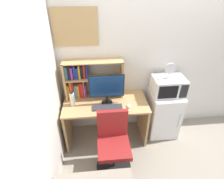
# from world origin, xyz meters

# --- Properties ---
(wall_back) EXTENTS (6.40, 0.04, 2.60)m
(wall_back) POSITION_xyz_m (0.40, 0.02, 1.30)
(wall_back) COLOR silver
(wall_back) RESTS_ON ground_plane
(wall_left) EXTENTS (0.04, 4.40, 2.60)m
(wall_left) POSITION_xyz_m (-1.62, -1.60, 1.30)
(wall_left) COLOR silver
(wall_left) RESTS_ON ground_plane
(desk) EXTENTS (1.32, 0.64, 0.77)m
(desk) POSITION_xyz_m (-0.89, -0.32, 0.54)
(desk) COLOR tan
(desk) RESTS_ON ground_plane
(hutch_bookshelf) EXTENTS (0.91, 0.23, 0.62)m
(hutch_bookshelf) POSITION_xyz_m (-1.21, -0.10, 1.09)
(hutch_bookshelf) COLOR tan
(hutch_bookshelf) RESTS_ON desk
(monitor) EXTENTS (0.53, 0.17, 0.49)m
(monitor) POSITION_xyz_m (-0.87, -0.34, 1.05)
(monitor) COLOR black
(monitor) RESTS_ON desk
(keyboard) EXTENTS (0.45, 0.13, 0.02)m
(keyboard) POSITION_xyz_m (-0.87, -0.47, 0.78)
(keyboard) COLOR #333338
(keyboard) RESTS_ON desk
(computer_mouse) EXTENTS (0.06, 0.09, 0.03)m
(computer_mouse) POSITION_xyz_m (-0.55, -0.47, 0.79)
(computer_mouse) COLOR silver
(computer_mouse) RESTS_ON desk
(water_bottle) EXTENTS (0.07, 0.07, 0.23)m
(water_bottle) POSITION_xyz_m (-1.39, -0.34, 0.88)
(water_bottle) COLOR silver
(water_bottle) RESTS_ON desk
(mini_fridge) EXTENTS (0.51, 0.52, 0.84)m
(mini_fridge) POSITION_xyz_m (0.11, -0.27, 0.42)
(mini_fridge) COLOR white
(mini_fridge) RESTS_ON ground_plane
(microwave) EXTENTS (0.49, 0.38, 0.28)m
(microwave) POSITION_xyz_m (0.11, -0.26, 0.98)
(microwave) COLOR silver
(microwave) RESTS_ON mini_fridge
(desk_fan) EXTENTS (0.17, 0.11, 0.25)m
(desk_fan) POSITION_xyz_m (0.09, -0.27, 1.26)
(desk_fan) COLOR silver
(desk_fan) RESTS_ON microwave
(desk_chair) EXTENTS (0.51, 0.51, 0.93)m
(desk_chair) POSITION_xyz_m (-0.82, -0.88, 0.40)
(desk_chair) COLOR black
(desk_chair) RESTS_ON ground_plane
(wall_corkboard) EXTENTS (0.62, 0.02, 0.52)m
(wall_corkboard) POSITION_xyz_m (-1.27, -0.01, 1.85)
(wall_corkboard) COLOR tan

